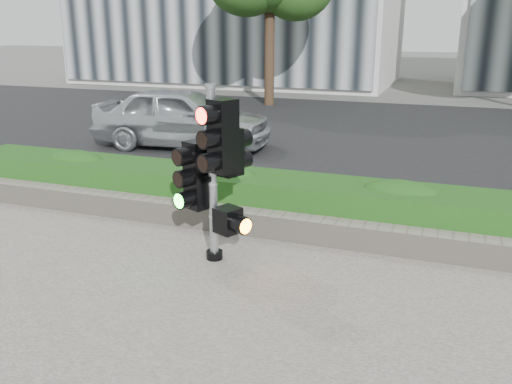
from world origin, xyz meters
TOP-DOWN VIEW (x-y plane):
  - ground at (0.00, 0.00)m, footprint 120.00×120.00m
  - road at (0.00, 10.00)m, footprint 60.00×13.00m
  - curb at (0.00, 3.15)m, footprint 60.00×0.25m
  - stone_wall at (0.00, 1.90)m, footprint 12.00×0.32m
  - hedge at (0.00, 2.55)m, footprint 12.00×1.00m
  - traffic_signal at (-0.58, 0.91)m, footprint 0.83×0.71m
  - car_silver at (-4.12, 6.77)m, footprint 4.51×2.21m

SIDE VIEW (x-z plane):
  - ground at x=0.00m, z-range 0.00..0.00m
  - road at x=0.00m, z-range 0.00..0.02m
  - curb at x=0.00m, z-range 0.00..0.12m
  - stone_wall at x=0.00m, z-range 0.03..0.37m
  - hedge at x=0.00m, z-range 0.03..0.71m
  - car_silver at x=-4.12m, z-range 0.02..1.50m
  - traffic_signal at x=-0.58m, z-range 0.15..2.38m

